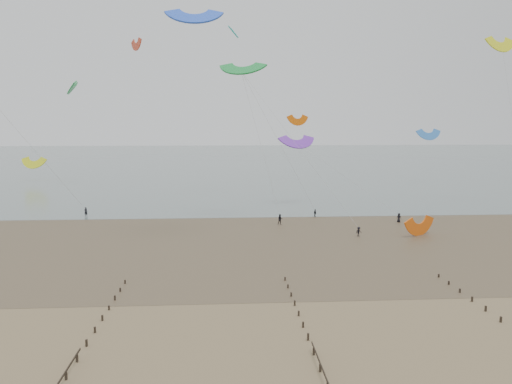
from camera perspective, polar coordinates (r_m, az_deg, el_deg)
ground at (r=46.28m, az=0.11°, el=-14.78°), size 500.00×500.00×0.00m
sea_and_shore at (r=79.06m, az=-4.50°, el=-5.14°), size 500.00×665.00×0.03m
kitesurfers at (r=97.88m, az=17.14°, el=-2.42°), size 107.56×22.33×1.89m
grounded_kite at (r=84.04m, az=18.17°, el=-4.74°), size 7.33×6.89×3.21m
kites_airborne at (r=132.53m, az=-14.47°, el=10.01°), size 238.95×109.13×42.91m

